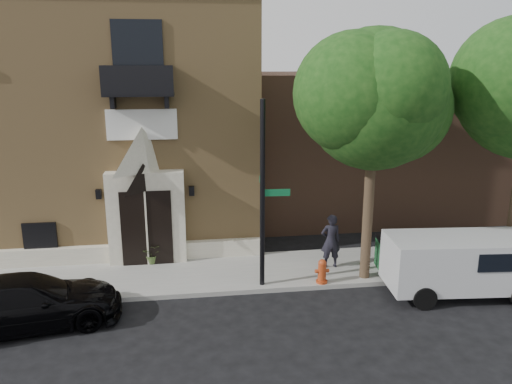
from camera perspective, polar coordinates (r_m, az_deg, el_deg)
ground at (r=15.51m, az=-8.97°, el=-11.98°), size 120.00×120.00×0.00m
sidewalk at (r=16.83m, az=-5.47°, el=-9.34°), size 42.00×3.00×0.15m
church at (r=22.21m, az=-16.99°, el=8.17°), size 12.20×11.01×9.30m
neighbour_building at (r=25.89m, az=18.73°, el=5.67°), size 18.00×8.00×6.40m
street_tree_left at (r=15.31m, az=13.65°, el=10.37°), size 4.97×4.38×7.77m
black_sedan at (r=14.89m, az=-24.72°, el=-11.37°), size 5.17×2.87×1.42m
cargo_van at (r=16.47m, az=23.06°, el=-7.46°), size 4.67×2.22×1.85m
street_sign at (r=14.92m, az=0.80°, el=-0.36°), size 0.91×0.91×5.73m
fire_hydrant at (r=15.97m, az=7.56°, el=-8.97°), size 0.45×0.36×0.78m
dumpster at (r=17.53m, az=16.34°, el=-6.69°), size 1.77×1.15×1.08m
planter at (r=17.68m, az=-11.79°, el=-6.92°), size 0.67×0.59×0.68m
pedestrian_near at (r=17.01m, az=8.53°, el=-5.55°), size 0.68×0.45×1.85m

